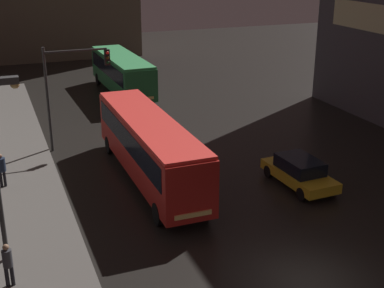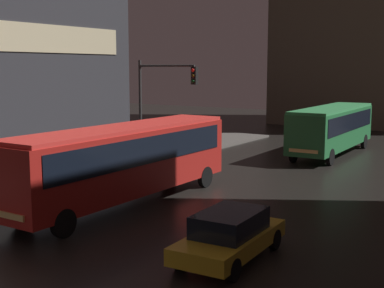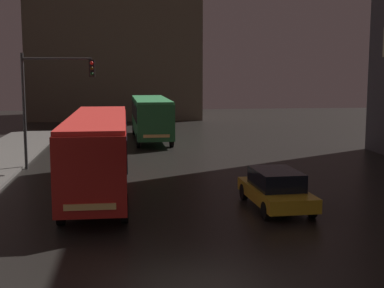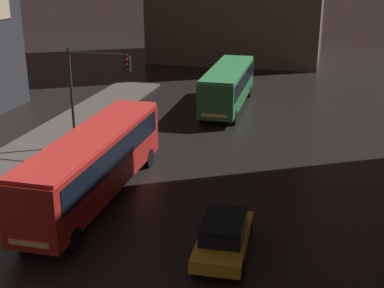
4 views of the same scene
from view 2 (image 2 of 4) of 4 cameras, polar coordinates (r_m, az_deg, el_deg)
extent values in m
cube|color=#56514C|center=(26.83, -18.29, -4.37)|extent=(4.00, 48.00, 0.15)
cube|color=beige|center=(34.98, -17.91, 10.81)|extent=(0.24, 17.52, 1.80)
cube|color=#AD1E19|center=(22.41, -7.05, -1.81)|extent=(2.39, 11.99, 2.60)
cube|color=black|center=(22.32, -7.08, -0.42)|extent=(2.45, 11.04, 1.10)
cube|color=red|center=(22.22, -7.12, 1.70)|extent=(2.34, 11.75, 0.16)
cube|color=#F4CC72|center=(18.52, -19.09, -7.19)|extent=(1.63, 0.11, 0.20)
cylinder|color=black|center=(18.74, -13.54, -8.21)|extent=(0.26, 1.00, 1.00)
cylinder|color=black|center=(20.29, -17.73, -7.11)|extent=(0.26, 1.00, 1.00)
cylinder|color=black|center=(25.73, 1.41, -3.51)|extent=(0.26, 1.00, 1.00)
cylinder|color=black|center=(26.88, -2.47, -3.01)|extent=(0.26, 1.00, 1.00)
cube|color=#236B38|center=(36.23, 14.73, 1.66)|extent=(2.72, 10.66, 2.43)
cube|color=black|center=(36.19, 14.75, 2.39)|extent=(2.76, 9.81, 1.10)
cube|color=#399252|center=(36.12, 14.80, 3.70)|extent=(2.67, 10.45, 0.16)
cube|color=#F4CC72|center=(31.33, 11.80, -0.74)|extent=(1.73, 0.14, 0.20)
cylinder|color=black|center=(32.38, 14.53, -1.35)|extent=(0.27, 1.01, 1.00)
cylinder|color=black|center=(33.10, 10.78, -1.02)|extent=(0.27, 1.01, 1.00)
cylinder|color=black|center=(39.83, 17.88, 0.26)|extent=(0.27, 1.01, 1.00)
cylinder|color=black|center=(40.42, 14.76, 0.50)|extent=(0.27, 1.01, 1.00)
cube|color=gold|center=(16.33, 4.05, -10.28)|extent=(2.06, 4.46, 0.50)
cube|color=black|center=(16.16, 4.07, -8.33)|extent=(1.69, 2.48, 0.66)
cylinder|color=black|center=(14.80, 4.42, -13.22)|extent=(0.23, 0.65, 0.64)
cylinder|color=black|center=(15.57, -1.32, -12.10)|extent=(0.23, 0.65, 0.64)
cylinder|color=black|center=(17.38, 8.81, -10.01)|extent=(0.23, 0.65, 0.64)
cylinder|color=black|center=(18.03, 3.73, -9.25)|extent=(0.23, 0.65, 0.64)
cylinder|color=black|center=(28.72, -15.96, -2.47)|extent=(0.14, 0.14, 0.82)
cylinder|color=black|center=(28.59, -15.72, -2.51)|extent=(0.14, 0.14, 0.82)
cylinder|color=#1E283D|center=(28.53, -15.90, -1.01)|extent=(0.56, 0.56, 0.68)
sphere|color=#8C664C|center=(28.46, -15.94, -0.11)|extent=(0.22, 0.22, 0.22)
cylinder|color=#2D2D2D|center=(29.57, -5.52, 2.97)|extent=(0.16, 0.16, 6.09)
cylinder|color=#2D2D2D|center=(28.38, -2.77, 8.34)|extent=(3.54, 0.12, 0.12)
cube|color=black|center=(27.38, 0.27, 7.30)|extent=(0.30, 0.24, 0.90)
sphere|color=red|center=(27.26, 0.11, 7.89)|extent=(0.18, 0.18, 0.18)
sphere|color=#3B2B07|center=(27.26, 0.11, 7.30)|extent=(0.18, 0.18, 0.18)
sphere|color=black|center=(27.27, 0.11, 6.71)|extent=(0.18, 0.18, 0.18)
camera|label=1|loc=(23.22, -78.05, 15.61)|focal=50.00mm
camera|label=3|loc=(14.21, -80.34, -0.85)|focal=50.00mm
camera|label=4|loc=(7.93, -110.17, 38.36)|focal=50.00mm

